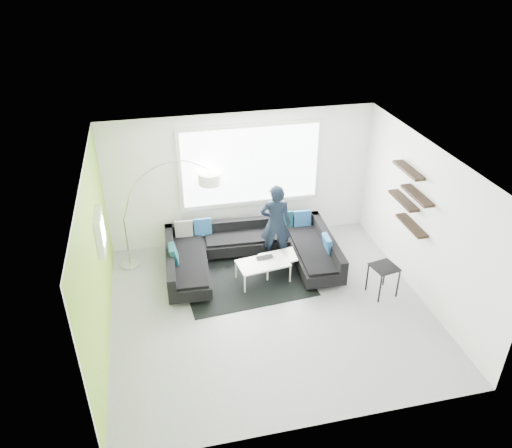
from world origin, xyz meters
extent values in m
plane|color=gray|center=(0.00, 0.00, 0.00)|extent=(5.50, 5.50, 0.00)
cube|color=white|center=(0.00, 2.50, 1.40)|extent=(5.50, 0.04, 2.80)
cube|color=white|center=(0.00, -2.50, 1.40)|extent=(5.50, 0.04, 2.80)
cube|color=white|center=(-2.75, 0.00, 1.40)|extent=(0.04, 5.00, 2.80)
cube|color=white|center=(2.75, 0.00, 1.40)|extent=(0.04, 5.00, 2.80)
cube|color=silver|center=(0.00, 0.00, 2.80)|extent=(5.50, 5.00, 0.04)
cube|color=#7FB72D|center=(-2.74, 0.00, 1.40)|extent=(0.01, 5.00, 2.80)
cube|color=silver|center=(0.20, 2.46, 1.70)|extent=(2.96, 0.06, 1.68)
cube|color=silver|center=(-2.68, 0.60, 1.60)|extent=(0.12, 0.66, 0.66)
cube|color=black|center=(2.64, 0.40, 1.70)|extent=(0.20, 1.24, 0.95)
cube|color=black|center=(-0.06, 1.29, 0.17)|extent=(3.35, 2.17, 0.34)
cube|color=black|center=(-0.06, 1.29, 0.47)|extent=(3.35, 2.17, 0.26)
cube|color=navy|center=(-0.06, 1.29, 0.52)|extent=(2.92, 0.31, 0.36)
cube|color=black|center=(-0.23, 0.92, 0.01)|extent=(2.47, 1.88, 0.01)
cube|color=white|center=(0.29, 0.96, 0.20)|extent=(1.32, 0.88, 0.40)
cube|color=black|center=(2.10, -0.03, 0.30)|extent=(0.51, 0.51, 0.60)
imported|color=black|center=(0.48, 1.50, 0.83)|extent=(0.77, 0.65, 1.66)
imported|color=black|center=(0.15, 0.95, 0.42)|extent=(0.36, 0.26, 0.03)
camera|label=1|loc=(-1.76, -6.67, 5.71)|focal=35.00mm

